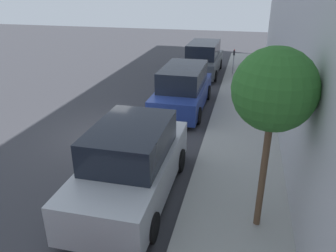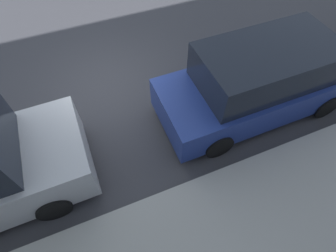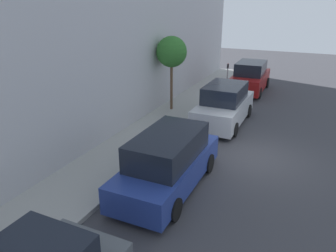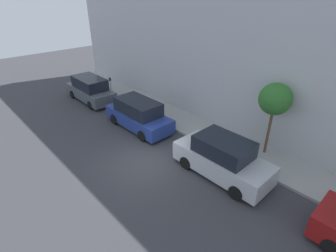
{
  "view_description": "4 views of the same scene",
  "coord_description": "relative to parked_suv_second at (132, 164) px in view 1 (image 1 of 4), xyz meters",
  "views": [
    {
      "loc": [
        4.71,
        -10.05,
        5.1
      ],
      "look_at": [
        2.5,
        -0.91,
        1.0
      ],
      "focal_mm": 35.0,
      "sensor_mm": 36.0,
      "label": 1
    },
    {
      "loc": [
        5.44,
        -0.38,
        5.37
      ],
      "look_at": [
        2.55,
        0.8,
        1.0
      ],
      "focal_mm": 28.0,
      "sensor_mm": 36.0,
      "label": 2
    },
    {
      "loc": [
        -1.82,
        11.92,
        5.82
      ],
      "look_at": [
        3.4,
        0.61,
        1.0
      ],
      "focal_mm": 35.0,
      "sensor_mm": 36.0,
      "label": 3
    },
    {
      "loc": [
        -6.79,
        -9.07,
        8.19
      ],
      "look_at": [
        2.36,
        0.79,
        1.0
      ],
      "focal_mm": 28.0,
      "sensor_mm": 36.0,
      "label": 4
    }
  ],
  "objects": [
    {
      "name": "parked_minivan_fourth",
      "position": [
        0.0,
        12.94,
        -0.01
      ],
      "size": [
        2.02,
        4.92,
        1.9
      ],
      "color": "#4C5156",
      "rests_on": "ground_plane"
    },
    {
      "name": "parked_suv_second",
      "position": [
        0.0,
        0.0,
        0.0
      ],
      "size": [
        2.08,
        4.81,
        1.98
      ],
      "color": "#B7BABF",
      "rests_on": "ground_plane"
    },
    {
      "name": "parking_meter_far",
      "position": [
        1.82,
        12.87,
        0.09
      ],
      "size": [
        0.11,
        0.15,
        1.42
      ],
      "color": "#ADADB2",
      "rests_on": "sidewalk"
    },
    {
      "name": "street_tree",
      "position": [
        3.13,
        -0.59,
        2.33
      ],
      "size": [
        1.62,
        1.62,
        3.94
      ],
      "color": "brown",
      "rests_on": "sidewalk"
    },
    {
      "name": "sidewalk",
      "position": [
        2.64,
        3.28,
        -0.86
      ],
      "size": [
        2.54,
        32.0,
        0.15
      ],
      "color": "#9E9E99",
      "rests_on": "ground_plane"
    },
    {
      "name": "parked_minivan_third",
      "position": [
        0.01,
        6.62,
        -0.01
      ],
      "size": [
        2.02,
        4.9,
        1.9
      ],
      "color": "navy",
      "rests_on": "ground_plane"
    },
    {
      "name": "ground_plane",
      "position": [
        -2.13,
        3.28,
        -0.93
      ],
      "size": [
        60.0,
        60.0,
        0.0
      ],
      "primitive_type": "plane",
      "color": "#38383D"
    }
  ]
}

